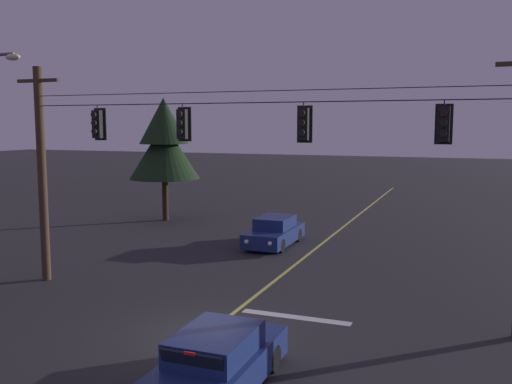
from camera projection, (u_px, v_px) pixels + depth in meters
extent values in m
plane|color=#28282B|center=(204.00, 336.00, 15.41)|extent=(180.00, 180.00, 0.00)
cube|color=#D1C64C|center=(299.00, 262.00, 23.72)|extent=(0.14, 60.00, 0.01)
cube|color=silver|center=(296.00, 317.00, 16.93)|extent=(3.40, 0.36, 0.01)
cylinder|color=#423021|center=(42.00, 175.00, 20.57)|extent=(0.32, 0.32, 7.86)
cube|color=#423021|center=(38.00, 81.00, 20.16)|extent=(1.80, 0.12, 0.12)
cylinder|color=slate|center=(38.00, 90.00, 20.20)|extent=(0.12, 0.12, 0.18)
cylinder|color=black|center=(244.00, 103.00, 17.39)|extent=(16.08, 0.03, 0.03)
cylinder|color=black|center=(244.00, 91.00, 17.35)|extent=(16.08, 0.02, 0.02)
cylinder|color=black|center=(97.00, 108.00, 19.37)|extent=(0.04, 0.04, 0.18)
cube|color=black|center=(98.00, 124.00, 19.44)|extent=(0.32, 0.26, 0.96)
cube|color=black|center=(100.00, 124.00, 19.57)|extent=(0.48, 0.03, 1.12)
sphere|color=red|center=(95.00, 116.00, 19.25)|extent=(0.17, 0.17, 0.17)
cylinder|color=black|center=(94.00, 114.00, 19.21)|extent=(0.20, 0.10, 0.20)
sphere|color=#3D280A|center=(95.00, 124.00, 19.29)|extent=(0.17, 0.17, 0.17)
cylinder|color=black|center=(94.00, 123.00, 19.25)|extent=(0.20, 0.10, 0.20)
sphere|color=black|center=(95.00, 133.00, 19.32)|extent=(0.17, 0.17, 0.17)
cylinder|color=black|center=(94.00, 131.00, 19.28)|extent=(0.20, 0.10, 0.20)
cylinder|color=black|center=(182.00, 106.00, 18.18)|extent=(0.04, 0.04, 0.18)
cube|color=black|center=(183.00, 124.00, 18.25)|extent=(0.32, 0.26, 0.96)
cube|color=black|center=(185.00, 124.00, 18.38)|extent=(0.48, 0.03, 1.12)
sphere|color=red|center=(180.00, 115.00, 18.07)|extent=(0.17, 0.17, 0.17)
cylinder|color=black|center=(179.00, 114.00, 18.02)|extent=(0.20, 0.10, 0.20)
sphere|color=#3D280A|center=(180.00, 124.00, 18.10)|extent=(0.17, 0.17, 0.17)
cylinder|color=black|center=(180.00, 123.00, 18.06)|extent=(0.20, 0.10, 0.20)
sphere|color=black|center=(180.00, 133.00, 18.13)|extent=(0.17, 0.17, 0.17)
cylinder|color=black|center=(180.00, 132.00, 18.09)|extent=(0.20, 0.10, 0.20)
cylinder|color=black|center=(304.00, 105.00, 16.72)|extent=(0.04, 0.04, 0.18)
cube|color=black|center=(303.00, 124.00, 16.79)|extent=(0.32, 0.26, 0.96)
cube|color=black|center=(305.00, 124.00, 16.92)|extent=(0.48, 0.03, 1.12)
sphere|color=red|center=(302.00, 114.00, 16.60)|extent=(0.17, 0.17, 0.17)
cylinder|color=black|center=(302.00, 113.00, 16.56)|extent=(0.20, 0.10, 0.20)
sphere|color=#3D280A|center=(302.00, 124.00, 16.64)|extent=(0.17, 0.17, 0.17)
cylinder|color=black|center=(302.00, 123.00, 16.59)|extent=(0.20, 0.10, 0.20)
sphere|color=black|center=(302.00, 134.00, 16.67)|extent=(0.17, 0.17, 0.17)
cylinder|color=black|center=(301.00, 132.00, 16.63)|extent=(0.20, 0.10, 0.20)
cylinder|color=black|center=(444.00, 103.00, 15.29)|extent=(0.04, 0.04, 0.18)
cube|color=black|center=(444.00, 124.00, 15.36)|extent=(0.32, 0.26, 0.96)
cube|color=black|center=(444.00, 124.00, 15.49)|extent=(0.48, 0.03, 1.12)
sphere|color=red|center=(444.00, 113.00, 15.17)|extent=(0.17, 0.17, 0.17)
cylinder|color=black|center=(444.00, 112.00, 15.13)|extent=(0.20, 0.10, 0.20)
sphere|color=#3D280A|center=(443.00, 124.00, 15.21)|extent=(0.17, 0.17, 0.17)
cylinder|color=black|center=(443.00, 123.00, 15.17)|extent=(0.20, 0.10, 0.20)
sphere|color=black|center=(443.00, 135.00, 15.24)|extent=(0.17, 0.17, 0.17)
cylinder|color=black|center=(443.00, 133.00, 15.20)|extent=(0.20, 0.10, 0.20)
cube|color=navy|center=(218.00, 368.00, 12.22)|extent=(1.80, 4.30, 0.68)
cube|color=navy|center=(215.00, 343.00, 12.03)|extent=(1.51, 2.15, 0.54)
cube|color=black|center=(233.00, 329.00, 12.90)|extent=(1.40, 0.21, 0.48)
cube|color=black|center=(192.00, 363.00, 11.05)|extent=(1.37, 0.18, 0.46)
cylinder|color=black|center=(212.00, 349.00, 13.76)|extent=(0.22, 0.64, 0.64)
cylinder|color=black|center=(272.00, 358.00, 13.19)|extent=(0.22, 0.64, 0.64)
cube|color=red|center=(190.00, 354.00, 10.92)|extent=(0.24, 0.04, 0.06)
cube|color=navy|center=(274.00, 235.00, 26.91)|extent=(1.80, 4.30, 0.68)
cube|color=navy|center=(275.00, 222.00, 26.95)|extent=(1.51, 2.15, 0.54)
cube|color=black|center=(268.00, 225.00, 26.08)|extent=(1.40, 0.21, 0.48)
cube|color=black|center=(282.00, 219.00, 27.93)|extent=(1.37, 0.18, 0.46)
cylinder|color=black|center=(281.00, 246.00, 25.41)|extent=(0.22, 0.64, 0.64)
cylinder|color=black|center=(249.00, 243.00, 25.98)|extent=(0.22, 0.64, 0.64)
cylinder|color=black|center=(298.00, 235.00, 27.88)|extent=(0.22, 0.64, 0.64)
cylinder|color=black|center=(268.00, 233.00, 28.45)|extent=(0.22, 0.64, 0.64)
sphere|color=white|center=(270.00, 244.00, 24.69)|extent=(0.20, 0.20, 0.20)
sphere|color=white|center=(246.00, 242.00, 25.09)|extent=(0.20, 0.20, 0.20)
ellipsoid|color=beige|center=(13.00, 57.00, 18.07)|extent=(0.56, 0.30, 0.22)
cylinder|color=#332316|center=(165.00, 197.00, 33.90)|extent=(0.36, 0.36, 2.85)
cone|color=black|center=(164.00, 151.00, 33.57)|extent=(4.20, 4.20, 3.36)
cone|color=black|center=(164.00, 121.00, 33.35)|extent=(2.94, 2.94, 2.73)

